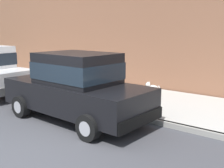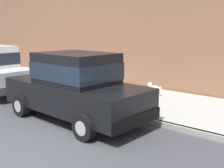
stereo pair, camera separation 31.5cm
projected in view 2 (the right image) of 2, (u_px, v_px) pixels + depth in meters
The scene contains 6 objects.
ground_plane at pixel (27, 151), 5.86m from camera, with size 80.00×80.00×0.00m, color #424247.
curb at pixel (121, 114), 8.24m from camera, with size 0.16×64.00×0.14m, color gray.
sidewalk at pixel (153, 102), 9.59m from camera, with size 3.60×64.00×0.14m, color #B7B5AD.
car_black_sedan at pixel (75, 86), 7.79m from camera, with size 2.15×4.66×1.92m.
dog_white at pixel (154, 88), 10.25m from camera, with size 0.28×0.75×0.49m.
building_facade at pixel (97, 29), 13.60m from camera, with size 0.50×20.00×5.18m, color #8C5B42.
Camera 2 is at (-3.02, -4.92, 2.52)m, focal length 44.23 mm.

